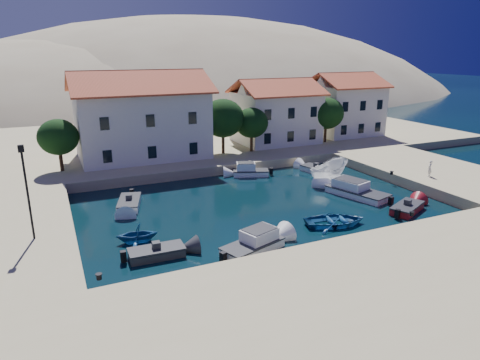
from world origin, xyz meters
name	(u,v)px	position (x,y,z in m)	size (l,w,h in m)	color
ground	(328,253)	(0.00, 0.00, 0.00)	(400.00, 400.00, 0.00)	black
quay_south	(395,290)	(0.00, -6.00, 0.50)	(52.00, 12.00, 1.00)	tan
quay_east	(433,173)	(20.50, 10.00, 0.50)	(11.00, 20.00, 1.00)	tan
quay_west	(12,238)	(-19.00, 10.00, 0.50)	(8.00, 20.00, 1.00)	tan
quay_north	(184,139)	(2.00, 38.00, 0.50)	(80.00, 36.00, 1.00)	tan
hills	(165,158)	(20.64, 123.62, -23.40)	(254.00, 176.00, 99.00)	tan
building_left	(141,114)	(-6.00, 28.00, 5.94)	(14.70, 9.45, 9.70)	white
building_mid	(276,110)	(12.00, 29.00, 5.22)	(10.50, 8.40, 8.30)	white
building_right	(345,103)	(24.00, 30.00, 5.47)	(9.45, 8.40, 8.80)	white
trees	(235,121)	(4.51, 25.46, 4.84)	(37.30, 5.30, 6.45)	#382314
lamppost	(26,184)	(-17.50, 8.00, 4.75)	(0.35, 0.25, 6.22)	black
bollards	(329,211)	(2.80, 3.87, 1.15)	(29.36, 9.56, 0.30)	black
motorboat_grey_sw	(157,253)	(-10.42, 4.06, 0.30)	(3.60, 1.69, 1.25)	#2D2E32
cabin_cruiser_south	(253,245)	(-4.43, 2.24, 0.48)	(4.78, 3.20, 1.60)	white
rowboat_south	(335,225)	(3.28, 3.69, 0.00)	(3.33, 4.66, 0.96)	navy
motorboat_red_se	(407,208)	(10.40, 3.54, 0.30)	(4.00, 3.01, 1.25)	maroon
cabin_cruiser_east	(357,191)	(9.22, 8.40, 0.48)	(3.87, 6.13, 1.60)	white
boat_east	(328,181)	(9.59, 13.35, 0.00)	(2.19, 5.82, 2.25)	white
motorboat_white_ne	(316,170)	(10.42, 16.74, 0.30)	(2.44, 3.88, 1.25)	white
rowboat_west	(138,242)	(-11.10, 6.86, 0.00)	(2.42, 2.81, 1.48)	navy
motorboat_white_west	(129,203)	(-10.26, 14.33, 0.29)	(2.74, 4.23, 1.25)	white
cabin_cruiser_north	(251,171)	(3.30, 18.56, 0.48)	(4.06, 2.82, 1.60)	white
pedestrian	(430,168)	(17.57, 8.02, 1.79)	(0.57, 0.38, 1.58)	silver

